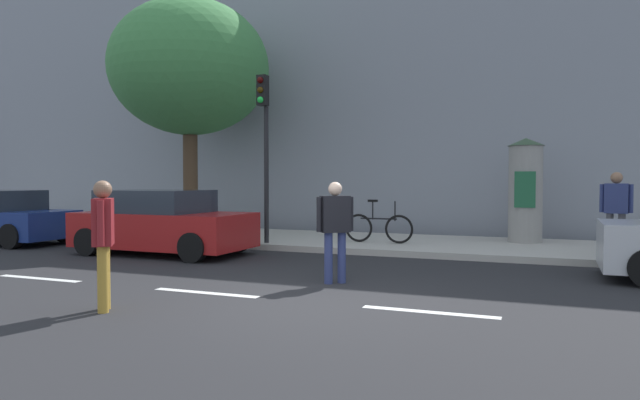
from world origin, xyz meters
TOP-DOWN VIEW (x-y plane):
  - ground_plane at (0.00, 0.00)m, footprint 80.00×80.00m
  - sidewalk_curb at (0.00, 7.00)m, footprint 36.00×4.00m
  - lane_markings at (-0.00, 0.00)m, footprint 25.80×0.16m
  - building_backdrop at (0.00, 12.00)m, footprint 36.00×5.00m
  - traffic_light at (-3.40, 5.24)m, footprint 0.24×0.45m
  - poster_column at (2.67, 7.90)m, footprint 0.91×0.91m
  - street_tree at (-6.70, 6.85)m, footprint 4.69×4.69m
  - pedestrian_near_pole at (-2.31, -1.50)m, footprint 0.44×0.50m
  - pedestrian_in_red_top at (-0.15, 1.50)m, footprint 0.52×0.50m
  - pedestrian_tallest at (4.51, 5.91)m, footprint 0.63×0.30m
  - bicycle_leaning at (-0.77, 6.40)m, footprint 1.77×0.10m
  - parked_car_blue at (-5.21, 3.52)m, footprint 4.12×2.05m

SIDE VIEW (x-z plane):
  - ground_plane at x=0.00m, z-range 0.00..0.00m
  - lane_markings at x=0.00m, z-range 0.00..0.01m
  - sidewalk_curb at x=0.00m, z-range 0.00..0.15m
  - bicycle_leaning at x=-0.77m, z-range -0.01..1.08m
  - parked_car_blue at x=-5.21m, z-range -0.03..1.48m
  - pedestrian_in_red_top at x=-0.15m, z-range 0.16..1.86m
  - pedestrian_near_pole at x=-2.31m, z-range 0.15..1.88m
  - pedestrian_tallest at x=4.51m, z-range 0.31..2.06m
  - poster_column at x=2.67m, z-range 0.17..2.82m
  - traffic_light at x=-3.40m, z-range 0.88..5.06m
  - building_backdrop at x=0.00m, z-range 0.00..9.66m
  - street_tree at x=-6.70m, z-range 1.59..8.51m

